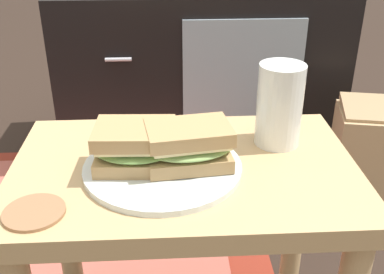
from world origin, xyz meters
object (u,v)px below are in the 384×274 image
object	(u,v)px
tv_cabinet	(200,69)
paper_bag	(367,155)
sandwich_front	(135,146)
coaster	(34,212)
plate	(163,167)
sandwich_back	(189,145)
beer_glass	(279,107)

from	to	relation	value
tv_cabinet	paper_bag	distance (m)	0.64
sandwich_front	paper_bag	world-z (taller)	sandwich_front
tv_cabinet	sandwich_front	distance (m)	1.00
tv_cabinet	paper_bag	world-z (taller)	tv_cabinet
tv_cabinet	coaster	xyz separation A→B (m)	(-0.30, -1.07, 0.17)
plate	tv_cabinet	bearing A→B (deg)	82.37
sandwich_back	tv_cabinet	bearing A→B (deg)	84.81
sandwich_back	beer_glass	size ratio (longest dim) A/B	1.03
tv_cabinet	coaster	size ratio (longest dim) A/B	11.25
sandwich_front	sandwich_back	xyz separation A→B (m)	(0.08, -0.01, 0.00)
coaster	paper_bag	bearing A→B (deg)	39.91
plate	paper_bag	world-z (taller)	plate
sandwich_front	beer_glass	distance (m)	0.26
beer_glass	paper_bag	bearing A→B (deg)	49.08
beer_glass	paper_bag	xyz separation A→B (m)	(0.40, 0.47, -0.37)
tv_cabinet	paper_bag	bearing A→B (deg)	-41.19
tv_cabinet	sandwich_front	world-z (taller)	tv_cabinet
plate	sandwich_back	bearing A→B (deg)	-3.53
tv_cabinet	plate	xyz separation A→B (m)	(-0.13, -0.96, 0.17)
tv_cabinet	sandwich_front	size ratio (longest dim) A/B	6.97
coaster	paper_bag	distance (m)	1.06
beer_glass	coaster	bearing A→B (deg)	-153.60
sandwich_front	coaster	bearing A→B (deg)	-141.42
sandwich_front	tv_cabinet	bearing A→B (deg)	79.95
sandwich_front	paper_bag	size ratio (longest dim) A/B	0.42
beer_glass	coaster	xyz separation A→B (m)	(-0.38, -0.19, -0.07)
plate	beer_glass	bearing A→B (deg)	22.21
sandwich_back	beer_glass	distance (m)	0.18
coaster	sandwich_back	bearing A→B (deg)	25.24
plate	coaster	bearing A→B (deg)	-149.19
coaster	paper_bag	world-z (taller)	coaster
coaster	beer_glass	bearing A→B (deg)	26.40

